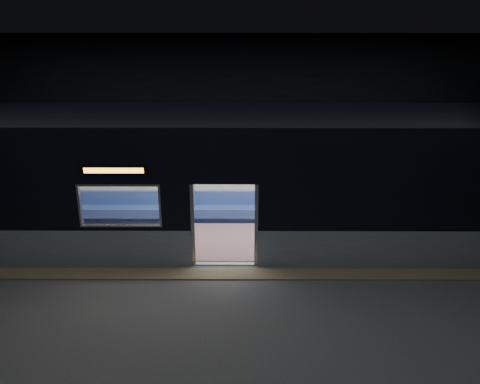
{
  "coord_description": "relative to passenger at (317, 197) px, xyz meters",
  "views": [
    {
      "loc": [
        0.41,
        -9.75,
        5.87
      ],
      "look_at": [
        0.35,
        2.3,
        1.39
      ],
      "focal_mm": 38.0,
      "sensor_mm": 36.0,
      "label": 1
    }
  ],
  "objects": [
    {
      "name": "transit_map",
      "position": [
        2.5,
        0.31,
        0.68
      ],
      "size": [
        0.96,
        0.03,
        0.62
      ],
      "primitive_type": "cube",
      "color": "white",
      "rests_on": "metro_car"
    },
    {
      "name": "metro_car",
      "position": [
        -2.5,
        -1.0,
        1.07
      ],
      "size": [
        18.0,
        3.04,
        3.35
      ],
      "color": "#94A9B0",
      "rests_on": "station_floor"
    },
    {
      "name": "handbag",
      "position": [
        0.0,
        -0.21,
        -0.11
      ],
      "size": [
        0.32,
        0.29,
        0.14
      ],
      "primitive_type": "cube",
      "rotation": [
        0.0,
        0.0,
        0.25
      ],
      "color": "black",
      "rests_on": "passenger"
    },
    {
      "name": "station_floor",
      "position": [
        -2.5,
        -3.55,
        -0.78
      ],
      "size": [
        24.0,
        14.0,
        0.01
      ],
      "primitive_type": "cube",
      "color": "#47494C",
      "rests_on": "ground"
    },
    {
      "name": "passenger",
      "position": [
        0.0,
        0.0,
        0.0
      ],
      "size": [
        0.38,
        0.66,
        1.32
      ],
      "rotation": [
        0.0,
        0.0,
        0.08
      ],
      "color": "black",
      "rests_on": "metro_car"
    },
    {
      "name": "tactile_strip",
      "position": [
        -2.5,
        -3.0,
        -0.76
      ],
      "size": [
        22.8,
        0.5,
        0.03
      ],
      "primitive_type": "cube",
      "color": "#8C7F59",
      "rests_on": "station_floor"
    },
    {
      "name": "station_envelope",
      "position": [
        -2.5,
        -3.55,
        2.89
      ],
      "size": [
        24.0,
        14.0,
        5.0
      ],
      "color": "black",
      "rests_on": "station_floor"
    }
  ]
}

